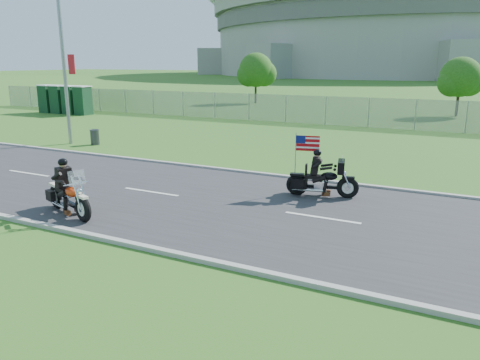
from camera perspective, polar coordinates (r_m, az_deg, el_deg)
The scene contains 16 objects.
ground at distance 15.05m, azimuth -4.72°, elevation -2.53°, with size 420.00×420.00×0.00m, color #25571B.
road at distance 15.04m, azimuth -4.72°, elevation -2.46°, with size 120.00×8.00×0.04m, color #28282B.
curb_north at distance 18.48m, azimuth 1.85°, elevation 0.84°, with size 120.00×0.18×0.12m, color #9E9B93.
curb_south at distance 11.97m, azimuth -14.99°, elevation -7.20°, with size 120.00×0.18×0.12m, color #9E9B93.
fence at distance 34.78m, azimuth 5.62°, elevation 8.65°, with size 60.00×0.03×2.00m, color gray.
stadium at distance 184.67m, azimuth 19.15°, elevation 16.95°, with size 140.40×140.40×29.20m.
streetlight at distance 26.95m, azimuth -20.58°, elevation 16.14°, with size 0.90×2.46×10.00m.
porta_toilet_a at distance 41.74m, azimuth -18.61°, elevation 9.11°, with size 1.10×1.10×2.30m, color #11361C.
porta_toilet_b at distance 42.74m, azimuth -19.95°, elevation 9.11°, with size 1.10×1.10×2.30m, color #11361C.
porta_toilet_c at distance 43.77m, azimuth -21.22°, elevation 9.10°, with size 1.10×1.10×2.30m, color #11361C.
porta_toilet_d at distance 44.82m, azimuth -22.44°, elevation 9.09°, with size 1.10×1.10×2.30m, color #11361C.
tree_fence_near at distance 42.33m, azimuth 25.30°, elevation 11.05°, with size 3.52×3.28×4.75m.
tree_fence_mid at distance 51.07m, azimuth 2.01°, elevation 13.05°, with size 3.96×3.69×5.30m.
motorcycle_lead at distance 14.35m, azimuth -20.19°, elevation -2.02°, with size 2.40×1.13×1.67m.
motorcycle_follow at distance 15.50m, azimuth 9.97°, elevation -0.11°, with size 2.34×1.02×1.97m.
trash_can at distance 26.31m, azimuth -17.28°, elevation 4.98°, with size 0.46×0.46×0.79m, color #323236.
Camera 1 is at (7.61, -12.24, 4.32)m, focal length 35.00 mm.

